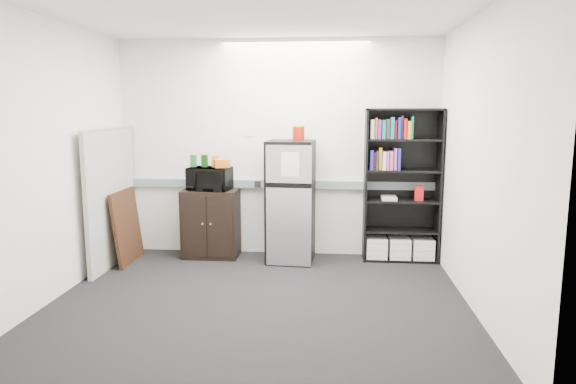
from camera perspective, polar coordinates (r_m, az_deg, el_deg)
The scene contains 18 objects.
floor at distance 5.07m, azimuth -3.27°, elevation -12.10°, with size 4.00×4.00×0.00m, color black.
wall_back at distance 6.48m, azimuth -1.16°, elevation 4.85°, with size 4.00×0.02×2.70m, color silver.
wall_right at distance 4.87m, azimuth 20.56°, elevation 2.86°, with size 0.02×3.50×2.70m, color silver.
wall_left at distance 5.41m, azimuth -24.90°, elevation 3.16°, with size 0.02×3.50×2.70m, color silver.
ceiling at distance 4.80m, azimuth -3.58°, elevation 19.52°, with size 4.00×3.50×0.02m, color white.
electrical_raceway at distance 6.50m, azimuth -1.17°, elevation 0.87°, with size 3.92×0.05×0.10m, color gray.
wall_note at distance 6.50m, azimuth -4.26°, elevation 6.61°, with size 0.14×0.00×0.10m, color white.
bookshelf at distance 6.36m, azimuth 12.50°, elevation 0.59°, with size 0.90×0.34×1.85m.
cubicle_partition at distance 6.39m, azimuth -19.01°, elevation -0.57°, with size 0.06×1.30×1.62m.
cabinet at distance 6.51m, azimuth -8.55°, elevation -3.45°, with size 0.68×0.46×0.85m.
microwave at distance 6.39m, azimuth -8.70°, elevation 1.48°, with size 0.51×0.34×0.28m, color black.
snack_box_a at distance 6.45m, azimuth -10.47°, elevation 3.42°, with size 0.07×0.05×0.15m, color #1B6126.
snack_box_b at distance 6.42m, azimuth -9.25°, elevation 3.42°, with size 0.07×0.05×0.15m, color #0B340C.
snack_box_c at distance 6.39m, azimuth -8.11°, elevation 3.38°, with size 0.07×0.05×0.14m, color #D65E14.
snack_bag at distance 6.32m, azimuth -7.31°, elevation 3.15°, with size 0.18×0.10×0.10m, color #D06214.
refrigerator at distance 6.21m, azimuth 0.29°, elevation -1.06°, with size 0.58×0.61×1.47m.
coffee_can at distance 6.24m, azimuth 1.17°, elevation 6.70°, with size 0.15×0.15×0.20m.
framed_poster at distance 6.49m, azimuth -17.45°, elevation -3.68°, with size 0.14×0.69×0.88m.
Camera 1 is at (0.69, -4.67, 1.83)m, focal length 32.00 mm.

